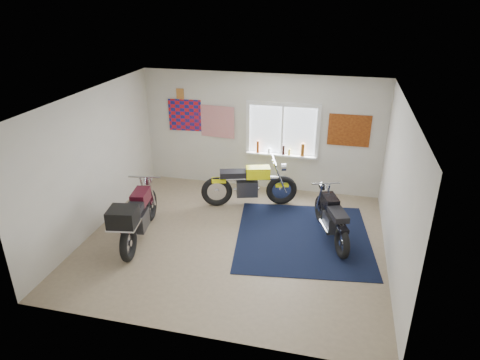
% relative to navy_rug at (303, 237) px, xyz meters
% --- Properties ---
extents(ground, '(5.50, 5.50, 0.00)m').
position_rel_navy_rug_xyz_m(ground, '(-1.25, -0.40, -0.01)').
color(ground, '#9E896B').
rests_on(ground, ground).
extents(room_shell, '(5.50, 5.50, 5.50)m').
position_rel_navy_rug_xyz_m(room_shell, '(-1.25, -0.40, 1.63)').
color(room_shell, white).
rests_on(room_shell, ground).
extents(navy_rug, '(2.82, 2.91, 0.01)m').
position_rel_navy_rug_xyz_m(navy_rug, '(0.00, 0.00, 0.00)').
color(navy_rug, black).
rests_on(navy_rug, ground).
extents(window_assembly, '(1.66, 0.17, 1.26)m').
position_rel_navy_rug_xyz_m(window_assembly, '(-0.75, 2.07, 1.36)').
color(window_assembly, white).
rests_on(window_assembly, room_shell).
extents(oil_bottles, '(1.11, 0.09, 0.30)m').
position_rel_navy_rug_xyz_m(oil_bottles, '(-0.68, 2.00, 1.02)').
color(oil_bottles, maroon).
rests_on(oil_bottles, window_assembly).
extents(flag_display, '(1.60, 0.10, 1.17)m').
position_rel_navy_rug_xyz_m(flag_display, '(-3.15, 2.08, 2.14)').
color(flag_display, red).
rests_on(flag_display, room_shell).
extents(triumph_poster, '(0.90, 0.03, 0.70)m').
position_rel_navy_rug_xyz_m(triumph_poster, '(0.70, 2.08, 1.54)').
color(triumph_poster, '#A54C14').
rests_on(triumph_poster, room_shell).
extents(yellow_triumph, '(2.04, 0.82, 1.05)m').
position_rel_navy_rug_xyz_m(yellow_triumph, '(-1.30, 1.10, 0.46)').
color(yellow_triumph, black).
rests_on(yellow_triumph, ground).
extents(black_chrome_bike, '(0.81, 1.77, 0.95)m').
position_rel_navy_rug_xyz_m(black_chrome_bike, '(0.50, 0.10, 0.41)').
color(black_chrome_bike, black).
rests_on(black_chrome_bike, navy_rug).
extents(maroon_tourer, '(0.79, 2.09, 1.06)m').
position_rel_navy_rug_xyz_m(maroon_tourer, '(-2.98, -0.89, 0.55)').
color(maroon_tourer, black).
rests_on(maroon_tourer, ground).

